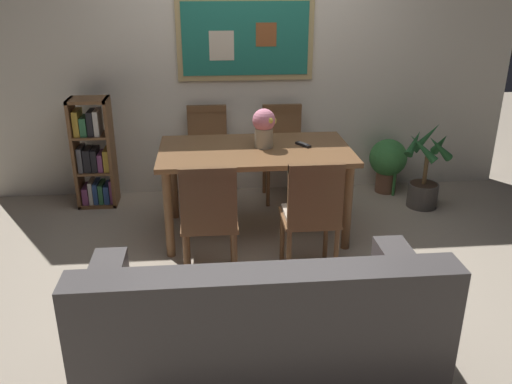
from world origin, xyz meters
TOP-DOWN VIEW (x-y plane):
  - ground_plane at (0.00, 0.00)m, footprint 12.00×12.00m
  - wall_back_with_painting at (-0.00, 1.53)m, footprint 5.20×0.14m
  - dining_table at (-0.05, 0.46)m, footprint 1.57×0.89m
  - dining_chair_far_left at (-0.44, 1.29)m, footprint 0.40×0.41m
  - dining_chair_near_right at (0.28, -0.31)m, footprint 0.40×0.41m
  - dining_chair_near_left at (-0.44, -0.31)m, footprint 0.40×0.41m
  - dining_chair_far_right at (0.29, 1.26)m, footprint 0.40×0.41m
  - leather_couch at (-0.19, -1.38)m, footprint 1.80×0.84m
  - bookshelf at (-1.50, 1.21)m, footprint 0.36×0.28m
  - potted_ivy at (1.37, 1.27)m, footprint 0.38×0.38m
  - potted_palm at (1.59, 0.86)m, footprint 0.43×0.46m
  - flower_vase at (0.03, 0.50)m, footprint 0.20×0.19m
  - tv_remote at (0.35, 0.50)m, footprint 0.12×0.16m

SIDE VIEW (x-z plane):
  - ground_plane at x=0.00m, z-range 0.00..0.00m
  - potted_palm at x=1.59m, z-range -0.11..0.70m
  - leather_couch at x=-0.19m, z-range -0.11..0.73m
  - potted_ivy at x=1.37m, z-range 0.04..0.61m
  - bookshelf at x=-1.50m, z-range -0.04..1.00m
  - dining_chair_far_left at x=-0.44m, z-range 0.08..0.99m
  - dining_chair_near_right at x=0.28m, z-range 0.08..0.99m
  - dining_chair_near_left at x=-0.44m, z-range 0.08..0.99m
  - dining_chair_far_right at x=0.29m, z-range 0.08..0.99m
  - dining_table at x=-0.05m, z-range 0.28..1.03m
  - tv_remote at x=0.35m, z-range 0.75..0.78m
  - flower_vase at x=0.03m, z-range 0.77..1.09m
  - wall_back_with_painting at x=0.00m, z-range 0.00..2.60m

